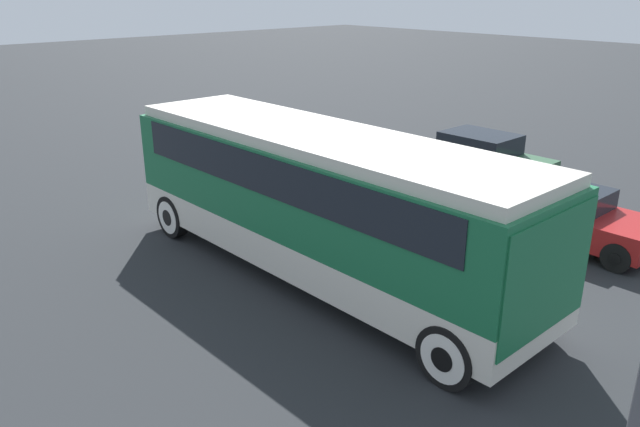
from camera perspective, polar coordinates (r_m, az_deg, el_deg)
name	(u,v)px	position (r m, az deg, el deg)	size (l,w,h in m)	color
ground_plane	(320,275)	(13.20, 0.00, -5.62)	(120.00, 120.00, 0.00)	#26282B
tour_bus	(323,193)	(12.44, 0.30, 1.89)	(9.92, 2.66, 3.06)	silver
parked_car_near	(559,212)	(15.84, 20.99, 0.10)	(4.38, 1.83, 1.31)	maroon
parked_car_mid	(482,158)	(20.00, 14.59, 4.97)	(4.13, 1.87, 1.45)	#2D5638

